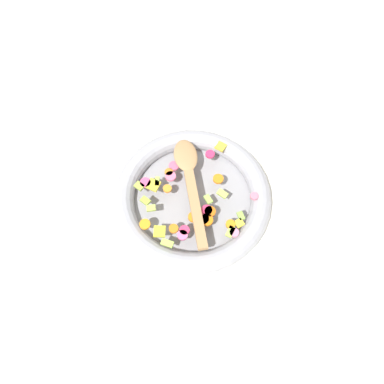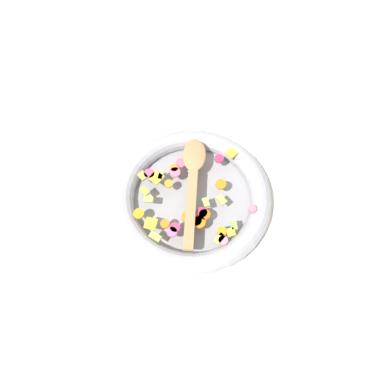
{
  "view_description": "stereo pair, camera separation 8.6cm",
  "coord_description": "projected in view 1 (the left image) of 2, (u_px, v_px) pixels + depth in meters",
  "views": [
    {
      "loc": [
        0.12,
        -0.37,
        0.83
      ],
      "look_at": [
        0.0,
        0.0,
        0.05
      ],
      "focal_mm": 35.0,
      "sensor_mm": 36.0,
      "label": 1
    },
    {
      "loc": [
        0.2,
        -0.33,
        0.83
      ],
      "look_at": [
        0.0,
        0.0,
        0.05
      ],
      "focal_mm": 35.0,
      "sensor_mm": 36.0,
      "label": 2
    }
  ],
  "objects": [
    {
      "name": "ground_plane",
      "position": [
        192.0,
        201.0,
        0.91
      ],
      "size": [
        4.0,
        4.0,
        0.0
      ],
      "primitive_type": "plane",
      "color": "silver"
    },
    {
      "name": "skillet",
      "position": [
        192.0,
        197.0,
        0.89
      ],
      "size": [
        0.38,
        0.38,
        0.05
      ],
      "color": "gray",
      "rests_on": "ground_plane"
    },
    {
      "name": "chopped_vegetables",
      "position": [
        189.0,
        201.0,
        0.85
      ],
      "size": [
        0.28,
        0.3,
        0.01
      ],
      "color": "orange",
      "rests_on": "skillet"
    },
    {
      "name": "wooden_spoon",
      "position": [
        190.0,
        179.0,
        0.87
      ],
      "size": [
        0.16,
        0.27,
        0.01
      ],
      "color": "#A87F51",
      "rests_on": "chopped_vegetables"
    }
  ]
}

